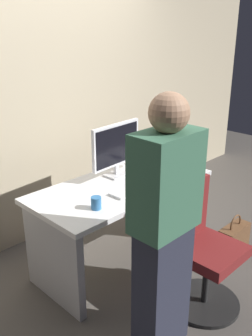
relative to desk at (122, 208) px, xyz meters
The scene contains 12 objects.
ground_plane 0.51m from the desk, ahead, with size 9.00×9.00×0.00m, color #4C4742.
wall_back 1.36m from the desk, 90.00° to the left, with size 6.40×0.10×3.00m, color tan.
desk is the anchor object (origin of this frame).
office_chair 0.78m from the desk, 87.60° to the right, with size 0.52×0.52×0.94m.
person_at_desk 1.01m from the desk, 119.64° to the right, with size 0.40×0.24×1.64m.
monitor 0.51m from the desk, 58.95° to the left, with size 0.54×0.15×0.46m.
keyboard 0.27m from the desk, 96.69° to the right, with size 0.43×0.13×0.02m, color white.
mouse 0.38m from the desk, 29.49° to the right, with size 0.06×0.10×0.03m, color white.
cup_near_keyboard 0.55m from the desk, 156.65° to the right, with size 0.07×0.07×0.09m, color #3372B2.
book_stack 0.59m from the desk, 12.38° to the left, with size 0.23×0.19×0.13m.
cell_phone 0.54m from the desk, 21.49° to the right, with size 0.07×0.14×0.01m, color black.
handbag 1.09m from the desk, 38.19° to the right, with size 0.34×0.14×0.38m.
Camera 1 is at (-1.99, -2.01, 1.96)m, focal length 40.30 mm.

